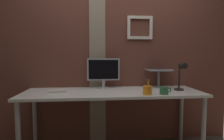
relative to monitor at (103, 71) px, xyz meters
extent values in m
cube|color=brown|center=(0.17, 0.18, 0.34)|extent=(3.28, 0.12, 2.67)
cube|color=gray|center=(-0.07, 0.12, 0.34)|extent=(0.22, 0.01, 2.67)
cube|color=white|center=(0.50, 0.10, 0.72)|extent=(0.35, 0.03, 0.04)
cube|color=white|center=(0.50, 0.10, 0.45)|extent=(0.35, 0.03, 0.04)
cube|color=white|center=(0.35, 0.10, 0.58)|extent=(0.04, 0.03, 0.24)
cube|color=white|center=(0.66, 0.10, 0.58)|extent=(0.04, 0.03, 0.24)
cube|color=white|center=(0.10, -0.21, -0.24)|extent=(2.14, 0.66, 0.03)
cylinder|color=#B2B2B7|center=(-0.91, -0.48, -0.63)|extent=(0.05, 0.05, 0.74)
cylinder|color=#B2B2B7|center=(1.11, -0.48, -0.63)|extent=(0.05, 0.05, 0.74)
cylinder|color=#B2B2B7|center=(-0.91, 0.06, -0.63)|extent=(0.05, 0.05, 0.74)
cylinder|color=#B2B2B7|center=(1.11, 0.06, -0.63)|extent=(0.05, 0.05, 0.74)
cylinder|color=#ADB2B7|center=(0.00, 0.00, -0.22)|extent=(0.18, 0.18, 0.01)
cylinder|color=#ADB2B7|center=(0.00, 0.00, -0.17)|extent=(0.04, 0.04, 0.10)
cube|color=#ADB2B7|center=(0.00, 0.00, 0.02)|extent=(0.42, 0.04, 0.29)
cube|color=black|center=(0.00, -0.02, 0.02)|extent=(0.38, 0.00, 0.25)
cylinder|color=gray|center=(0.75, 0.00, -0.22)|extent=(0.14, 0.14, 0.01)
cylinder|color=gray|center=(0.75, 0.00, -0.11)|extent=(0.03, 0.03, 0.21)
cube|color=gray|center=(0.75, 0.00, 0.00)|extent=(0.28, 0.22, 0.01)
cube|color=#ADB2B7|center=(0.75, 0.00, 0.01)|extent=(0.32, 0.25, 0.01)
cube|color=#2D2D30|center=(0.75, 0.02, 0.02)|extent=(0.28, 0.16, 0.00)
cube|color=#ADB2B7|center=(0.75, 0.15, 0.13)|extent=(0.32, 0.05, 0.21)
cube|color=black|center=(0.75, 0.14, 0.12)|extent=(0.29, 0.04, 0.18)
cylinder|color=black|center=(0.93, -0.21, -0.22)|extent=(0.12, 0.12, 0.02)
cylinder|color=black|center=(0.93, -0.21, -0.05)|extent=(0.02, 0.02, 0.31)
cylinder|color=black|center=(0.93, -0.30, 0.08)|extent=(0.07, 0.11, 0.07)
cylinder|color=orange|center=(0.46, -0.44, -0.18)|extent=(0.10, 0.10, 0.10)
cylinder|color=yellow|center=(0.48, -0.43, -0.15)|extent=(0.01, 0.01, 0.13)
cylinder|color=purple|center=(0.46, -0.45, -0.14)|extent=(0.02, 0.01, 0.16)
cylinder|color=yellow|center=(0.48, -0.43, -0.14)|extent=(0.02, 0.03, 0.16)
cylinder|color=red|center=(0.46, -0.45, -0.14)|extent=(0.03, 0.01, 0.16)
cylinder|color=#33724C|center=(0.65, -0.44, -0.19)|extent=(0.09, 0.09, 0.08)
torus|color=#33724C|center=(0.71, -0.44, -0.18)|extent=(0.05, 0.01, 0.05)
cube|color=silver|center=(-0.55, -0.21, -0.21)|extent=(0.22, 0.17, 0.03)
camera|label=1|loc=(-0.12, -2.43, 0.20)|focal=30.01mm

